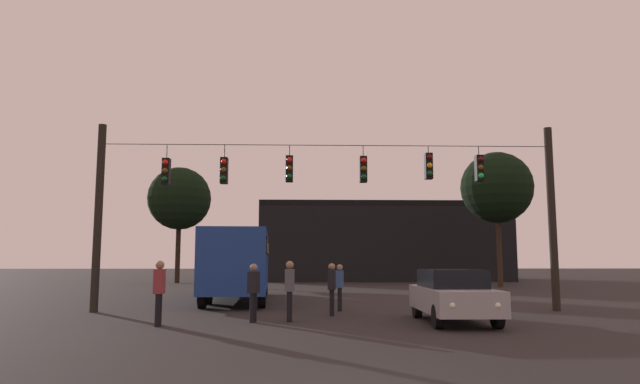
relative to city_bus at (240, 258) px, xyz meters
name	(u,v)px	position (x,y,z in m)	size (l,w,h in m)	color
ground_plane	(318,291)	(3.77, 6.83, -1.87)	(168.00, 168.00, 0.00)	black
overhead_signal_span	(327,199)	(3.74, -5.60, 2.12)	(16.58, 0.44, 6.66)	black
city_bus	(240,258)	(0.00, 0.00, 0.00)	(3.10, 11.12, 3.00)	navy
car_near_right	(453,295)	(7.25, -9.16, -1.07)	(1.85, 4.36, 1.52)	#99999E
pedestrian_crossing_left	(340,285)	(4.20, -5.38, -0.94)	(0.30, 0.40, 1.65)	black
pedestrian_crossing_center	(290,287)	(2.49, -8.81, -0.85)	(0.28, 0.38, 1.77)	black
pedestrian_crossing_right	(332,286)	(3.83, -7.14, -0.91)	(0.29, 0.39, 1.69)	black
pedestrian_near_bus	(159,289)	(-1.06, -9.84, -0.85)	(0.26, 0.37, 1.78)	black
pedestrian_trailing	(253,289)	(1.44, -8.93, -0.91)	(0.35, 0.42, 1.69)	black
corner_building	(378,243)	(9.87, 26.31, 1.50)	(21.30, 12.63, 6.73)	black
tree_left_silhouette	(497,188)	(16.11, 11.77, 4.83)	(4.86, 4.86, 9.15)	#2D2116
tree_behind_building	(180,199)	(-7.05, 19.00, 4.80)	(5.00, 5.00, 9.19)	black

